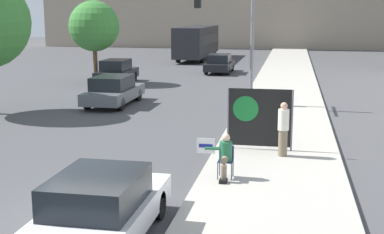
{
  "coord_description": "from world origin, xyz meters",
  "views": [
    {
      "loc": [
        4.46,
        -10.69,
        4.58
      ],
      "look_at": [
        1.34,
        5.85,
        1.24
      ],
      "focal_mm": 50.0,
      "sensor_mm": 36.0,
      "label": 1
    }
  ],
  "objects_px": {
    "jogger_on_sidewalk": "(283,129)",
    "protest_banner": "(259,118)",
    "car_on_road_nearest": "(113,90)",
    "car_on_road_distant": "(219,64)",
    "seated_protester": "(224,155)",
    "city_bus_on_road": "(197,40)",
    "traffic_light_pole": "(232,24)",
    "parked_car_curbside": "(100,208)",
    "car_on_road_midblock": "(117,72)",
    "street_tree_midblock": "(94,26)"
  },
  "relations": [
    {
      "from": "jogger_on_sidewalk",
      "to": "traffic_light_pole",
      "type": "distance_m",
      "value": 10.08
    },
    {
      "from": "traffic_light_pole",
      "to": "car_on_road_nearest",
      "type": "relative_size",
      "value": 1.23
    },
    {
      "from": "traffic_light_pole",
      "to": "car_on_road_nearest",
      "type": "distance_m",
      "value": 6.65
    },
    {
      "from": "car_on_road_distant",
      "to": "protest_banner",
      "type": "bearing_deg",
      "value": -79.09
    },
    {
      "from": "seated_protester",
      "to": "car_on_road_distant",
      "type": "relative_size",
      "value": 0.28
    },
    {
      "from": "parked_car_curbside",
      "to": "car_on_road_nearest",
      "type": "distance_m",
      "value": 16.17
    },
    {
      "from": "seated_protester",
      "to": "city_bus_on_road",
      "type": "height_order",
      "value": "city_bus_on_road"
    },
    {
      "from": "seated_protester",
      "to": "street_tree_midblock",
      "type": "bearing_deg",
      "value": 122.63
    },
    {
      "from": "car_on_road_nearest",
      "to": "street_tree_midblock",
      "type": "bearing_deg",
      "value": 116.58
    },
    {
      "from": "protest_banner",
      "to": "car_on_road_distant",
      "type": "height_order",
      "value": "protest_banner"
    },
    {
      "from": "parked_car_curbside",
      "to": "car_on_road_distant",
      "type": "xyz_separation_m",
      "value": [
        -1.75,
        30.35,
        -0.0
      ]
    },
    {
      "from": "car_on_road_midblock",
      "to": "car_on_road_distant",
      "type": "xyz_separation_m",
      "value": [
        5.71,
        7.15,
        -0.05
      ]
    },
    {
      "from": "jogger_on_sidewalk",
      "to": "car_on_road_distant",
      "type": "xyz_separation_m",
      "value": [
        -5.22,
        23.69,
        -0.32
      ]
    },
    {
      "from": "jogger_on_sidewalk",
      "to": "protest_banner",
      "type": "bearing_deg",
      "value": -37.69
    },
    {
      "from": "protest_banner",
      "to": "car_on_road_midblock",
      "type": "height_order",
      "value": "protest_banner"
    },
    {
      "from": "street_tree_midblock",
      "to": "car_on_road_distant",
      "type": "bearing_deg",
      "value": 46.49
    },
    {
      "from": "street_tree_midblock",
      "to": "protest_banner",
      "type": "bearing_deg",
      "value": -53.64
    },
    {
      "from": "jogger_on_sidewalk",
      "to": "city_bus_on_road",
      "type": "height_order",
      "value": "city_bus_on_road"
    },
    {
      "from": "parked_car_curbside",
      "to": "car_on_road_distant",
      "type": "distance_m",
      "value": 30.4
    },
    {
      "from": "jogger_on_sidewalk",
      "to": "traffic_light_pole",
      "type": "xyz_separation_m",
      "value": [
        -2.7,
        9.25,
        2.97
      ]
    },
    {
      "from": "protest_banner",
      "to": "parked_car_curbside",
      "type": "xyz_separation_m",
      "value": [
        -2.68,
        -7.37,
        -0.5
      ]
    },
    {
      "from": "protest_banner",
      "to": "street_tree_midblock",
      "type": "distance_m",
      "value": 19.49
    },
    {
      "from": "car_on_road_distant",
      "to": "street_tree_midblock",
      "type": "distance_m",
      "value": 10.63
    },
    {
      "from": "jogger_on_sidewalk",
      "to": "parked_car_curbside",
      "type": "bearing_deg",
      "value": 66.69
    },
    {
      "from": "traffic_light_pole",
      "to": "car_on_road_nearest",
      "type": "xyz_separation_m",
      "value": [
        -5.77,
        -0.52,
        -3.27
      ]
    },
    {
      "from": "jogger_on_sidewalk",
      "to": "parked_car_curbside",
      "type": "height_order",
      "value": "jogger_on_sidewalk"
    },
    {
      "from": "car_on_road_nearest",
      "to": "car_on_road_distant",
      "type": "bearing_deg",
      "value": 77.76
    },
    {
      "from": "seated_protester",
      "to": "parked_car_curbside",
      "type": "bearing_deg",
      "value": -113.13
    },
    {
      "from": "protest_banner",
      "to": "city_bus_on_road",
      "type": "xyz_separation_m",
      "value": [
        -8.15,
        34.19,
        0.61
      ]
    },
    {
      "from": "protest_banner",
      "to": "city_bus_on_road",
      "type": "relative_size",
      "value": 0.18
    },
    {
      "from": "protest_banner",
      "to": "traffic_light_pole",
      "type": "distance_m",
      "value": 9.18
    },
    {
      "from": "parked_car_curbside",
      "to": "city_bus_on_road",
      "type": "xyz_separation_m",
      "value": [
        -5.47,
        41.56,
        1.11
      ]
    },
    {
      "from": "parked_car_curbside",
      "to": "seated_protester",
      "type": "bearing_deg",
      "value": 63.92
    },
    {
      "from": "car_on_road_nearest",
      "to": "car_on_road_midblock",
      "type": "xyz_separation_m",
      "value": [
        -2.46,
        7.82,
        0.03
      ]
    },
    {
      "from": "traffic_light_pole",
      "to": "parked_car_curbside",
      "type": "xyz_separation_m",
      "value": [
        -0.77,
        -15.91,
        -3.28
      ]
    },
    {
      "from": "car_on_road_nearest",
      "to": "car_on_road_midblock",
      "type": "distance_m",
      "value": 8.2
    },
    {
      "from": "traffic_light_pole",
      "to": "city_bus_on_road",
      "type": "bearing_deg",
      "value": 103.67
    },
    {
      "from": "seated_protester",
      "to": "car_on_road_distant",
      "type": "xyz_separation_m",
      "value": [
        -3.74,
        26.3,
        -0.12
      ]
    },
    {
      "from": "traffic_light_pole",
      "to": "city_bus_on_road",
      "type": "distance_m",
      "value": 26.49
    },
    {
      "from": "protest_banner",
      "to": "traffic_light_pole",
      "type": "bearing_deg",
      "value": 102.59
    },
    {
      "from": "seated_protester",
      "to": "jogger_on_sidewalk",
      "type": "relative_size",
      "value": 0.72
    },
    {
      "from": "protest_banner",
      "to": "car_on_road_nearest",
      "type": "distance_m",
      "value": 11.11
    },
    {
      "from": "protest_banner",
      "to": "street_tree_midblock",
      "type": "bearing_deg",
      "value": 126.36
    },
    {
      "from": "jogger_on_sidewalk",
      "to": "city_bus_on_road",
      "type": "xyz_separation_m",
      "value": [
        -8.94,
        34.9,
        0.79
      ]
    },
    {
      "from": "jogger_on_sidewalk",
      "to": "traffic_light_pole",
      "type": "height_order",
      "value": "traffic_light_pole"
    },
    {
      "from": "traffic_light_pole",
      "to": "parked_car_curbside",
      "type": "bearing_deg",
      "value": -92.78
    },
    {
      "from": "jogger_on_sidewalk",
      "to": "car_on_road_nearest",
      "type": "distance_m",
      "value": 12.16
    },
    {
      "from": "car_on_road_midblock",
      "to": "street_tree_midblock",
      "type": "distance_m",
      "value": 3.19
    },
    {
      "from": "seated_protester",
      "to": "protest_banner",
      "type": "xyz_separation_m",
      "value": [
        0.7,
        3.32,
        0.39
      ]
    },
    {
      "from": "city_bus_on_road",
      "to": "seated_protester",
      "type": "bearing_deg",
      "value": -78.76
    }
  ]
}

